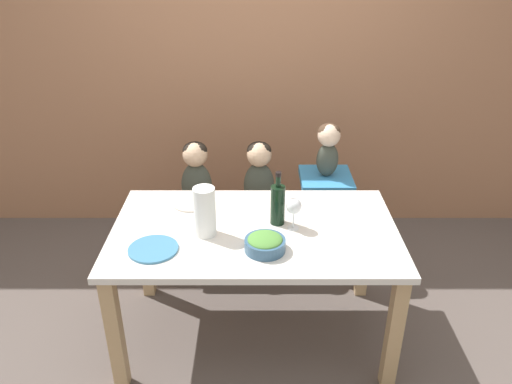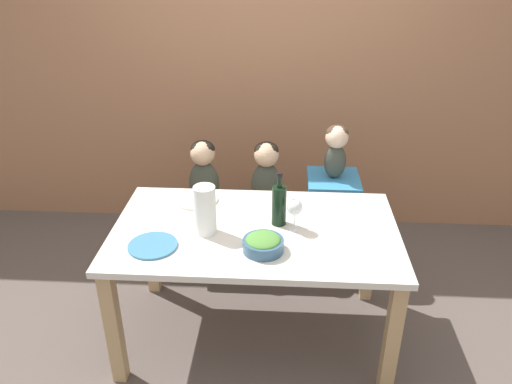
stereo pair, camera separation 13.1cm
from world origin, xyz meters
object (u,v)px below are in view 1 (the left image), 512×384
at_px(chair_far_left, 200,216).
at_px(wine_glass_near, 295,207).
at_px(person_child_left, 198,172).
at_px(person_baby_right, 330,144).
at_px(wine_bottle, 279,204).
at_px(salad_bowl_large, 266,243).
at_px(chair_right_highchair, 326,196).
at_px(paper_towel_roll, 206,212).
at_px(person_child_center, 261,172).
at_px(chair_far_center, 260,216).
at_px(dinner_plate_front_left, 155,249).
at_px(dinner_plate_back_left, 194,202).

relative_size(chair_far_left, wine_glass_near, 2.58).
xyz_separation_m(person_child_left, person_baby_right, (0.85, 0.00, 0.20)).
relative_size(wine_bottle, salad_bowl_large, 1.49).
height_order(chair_right_highchair, wine_glass_near, wine_glass_near).
bearing_deg(paper_towel_roll, wine_glass_near, 6.88).
distance_m(wine_bottle, paper_towel_roll, 0.39).
bearing_deg(chair_far_left, person_child_center, 0.22).
bearing_deg(chair_far_center, salad_bowl_large, -88.54).
height_order(wine_glass_near, dinner_plate_front_left, wine_glass_near).
xyz_separation_m(person_child_center, dinner_plate_back_left, (-0.38, -0.44, 0.02)).
bearing_deg(dinner_plate_back_left, chair_far_left, 93.71).
bearing_deg(chair_far_left, salad_bowl_large, -64.75).
relative_size(chair_right_highchair, dinner_plate_back_left, 2.80).
bearing_deg(dinner_plate_back_left, chair_right_highchair, 27.96).
relative_size(wine_bottle, dinner_plate_back_left, 1.22).
bearing_deg(person_child_center, wine_bottle, -81.97).
relative_size(wine_bottle, wine_glass_near, 1.71).
relative_size(person_child_left, paper_towel_roll, 1.77).
bearing_deg(wine_glass_near, paper_towel_roll, -173.12).
bearing_deg(dinner_plate_front_left, wine_bottle, 22.88).
relative_size(chair_far_left, chair_right_highchair, 0.66).
distance_m(person_child_center, salad_bowl_large, 0.93).
distance_m(person_child_center, wine_glass_near, 0.76).
height_order(chair_far_center, person_child_center, person_child_center).
distance_m(chair_far_center, wine_glass_near, 0.88).
xyz_separation_m(person_child_center, wine_bottle, (0.09, -0.67, 0.13)).
distance_m(paper_towel_roll, salad_bowl_large, 0.35).
relative_size(chair_far_center, person_child_left, 0.97).
relative_size(chair_right_highchair, person_baby_right, 1.93).
xyz_separation_m(wine_bottle, dinner_plate_front_left, (-0.62, -0.26, -0.11)).
height_order(paper_towel_roll, wine_glass_near, paper_towel_roll).
bearing_deg(person_baby_right, dinner_plate_back_left, -151.93).
relative_size(chair_far_center, person_baby_right, 1.27).
xyz_separation_m(salad_bowl_large, dinner_plate_back_left, (-0.41, 0.49, -0.03)).
relative_size(person_child_center, dinner_plate_back_left, 1.90).
bearing_deg(paper_towel_roll, chair_far_left, 99.88).
bearing_deg(chair_far_left, wine_glass_near, -50.86).
bearing_deg(dinner_plate_back_left, wine_bottle, -25.30).
height_order(person_child_center, salad_bowl_large, person_child_center).
distance_m(person_baby_right, wine_glass_near, 0.77).
distance_m(wine_glass_near, dinner_plate_back_left, 0.64).
xyz_separation_m(chair_far_left, dinner_plate_front_left, (-0.11, -0.92, 0.35)).
bearing_deg(person_child_left, dinner_plate_back_left, -86.30).
bearing_deg(person_child_center, wine_glass_near, -76.41).
bearing_deg(paper_towel_roll, wine_bottle, 16.86).
height_order(chair_right_highchair, person_child_left, person_child_left).
height_order(wine_bottle, paper_towel_roll, wine_bottle).
distance_m(person_child_left, paper_towel_roll, 0.80).
xyz_separation_m(chair_right_highchair, wine_bottle, (-0.35, -0.66, 0.30)).
bearing_deg(salad_bowl_large, person_child_left, 115.21).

